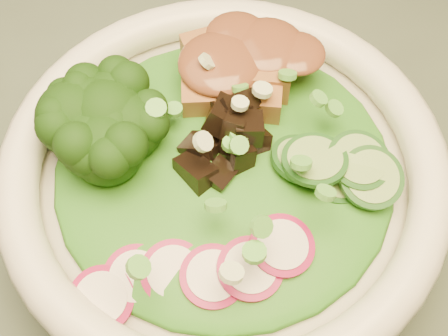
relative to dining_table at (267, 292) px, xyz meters
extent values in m
cube|color=#4B5A4B|center=(0.00, 0.00, 0.10)|extent=(1.20, 0.80, 0.03)
cylinder|color=white|center=(-0.03, 0.03, 0.14)|extent=(0.27, 0.27, 0.06)
torus|color=white|center=(-0.03, 0.03, 0.18)|extent=(0.31, 0.31, 0.03)
ellipsoid|color=#216715|center=(-0.03, 0.03, 0.18)|extent=(0.23, 0.23, 0.03)
ellipsoid|color=brown|center=(0.00, 0.10, 0.21)|extent=(0.08, 0.06, 0.02)
camera|label=1|loc=(-0.09, -0.18, 0.54)|focal=50.00mm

